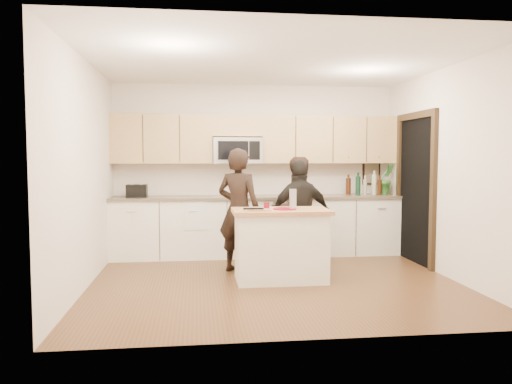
{
  "coord_description": "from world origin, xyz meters",
  "views": [
    {
      "loc": [
        -0.95,
        -6.04,
        1.55
      ],
      "look_at": [
        -0.19,
        0.35,
        1.1
      ],
      "focal_mm": 35.0,
      "sensor_mm": 36.0,
      "label": 1
    }
  ],
  "objects": [
    {
      "name": "bottle_cluster",
      "position": [
        1.74,
        1.71,
        1.11
      ],
      "size": [
        0.55,
        0.26,
        0.39
      ],
      "color": "#361709",
      "rests_on": "back_cabinetry"
    },
    {
      "name": "floor",
      "position": [
        0.0,
        0.0,
        0.0
      ],
      "size": [
        4.5,
        4.5,
        0.0
      ],
      "primitive_type": "plane",
      "color": "#52381C",
      "rests_on": "ground"
    },
    {
      "name": "upper_cabinetry",
      "position": [
        0.03,
        1.83,
        1.84
      ],
      "size": [
        4.5,
        0.33,
        0.75
      ],
      "color": "tan",
      "rests_on": "ground"
    },
    {
      "name": "framed_picture",
      "position": [
        1.95,
        1.98,
        1.28
      ],
      "size": [
        0.3,
        0.03,
        0.38
      ],
      "color": "black",
      "rests_on": "ground"
    },
    {
      "name": "back_cabinetry",
      "position": [
        0.0,
        1.69,
        0.47
      ],
      "size": [
        4.5,
        0.66,
        0.94
      ],
      "color": "white",
      "rests_on": "ground"
    },
    {
      "name": "red_plate",
      "position": [
        0.13,
        0.01,
        0.91
      ],
      "size": [
        0.29,
        0.29,
        0.02
      ],
      "primitive_type": "cylinder",
      "color": "maroon",
      "rests_on": "island"
    },
    {
      "name": "island",
      "position": [
        0.09,
        0.05,
        0.45
      ],
      "size": [
        1.2,
        0.71,
        0.9
      ],
      "rotation": [
        0.0,
        0.0,
        -0.01
      ],
      "color": "white",
      "rests_on": "ground"
    },
    {
      "name": "orchid",
      "position": [
        2.1,
        1.72,
        1.19
      ],
      "size": [
        0.31,
        0.27,
        0.51
      ],
      "primitive_type": "imported",
      "rotation": [
        0.0,
        0.0,
        0.17
      ],
      "color": "#347830",
      "rests_on": "back_cabinetry"
    },
    {
      "name": "woman_left",
      "position": [
        -0.39,
        0.6,
        0.83
      ],
      "size": [
        0.73,
        0.65,
        1.67
      ],
      "primitive_type": "imported",
      "rotation": [
        0.0,
        0.0,
        2.61
      ],
      "color": "black",
      "rests_on": "ground"
    },
    {
      "name": "woman_right",
      "position": [
        0.46,
        0.6,
        0.76
      ],
      "size": [
        0.94,
        0.51,
        1.51
      ],
      "primitive_type": "imported",
      "rotation": [
        0.0,
        0.0,
        3.31
      ],
      "color": "black",
      "rests_on": "ground"
    },
    {
      "name": "drink_glass",
      "position": [
        -0.09,
        0.04,
        0.95
      ],
      "size": [
        0.07,
        0.07,
        0.09
      ],
      "primitive_type": "cylinder",
      "color": "maroon",
      "rests_on": "island"
    },
    {
      "name": "tongs",
      "position": [
        -0.27,
        -0.11,
        0.93
      ],
      "size": [
        0.25,
        0.03,
        0.02
      ],
      "primitive_type": "cube",
      "rotation": [
        0.0,
        0.0,
        -0.01
      ],
      "color": "black",
      "rests_on": "cutting_board"
    },
    {
      "name": "dish_towel",
      "position": [
        -0.95,
        1.5,
        0.8
      ],
      "size": [
        0.34,
        0.6,
        0.48
      ],
      "color": "white",
      "rests_on": "ground"
    },
    {
      "name": "microwave",
      "position": [
        -0.31,
        1.8,
        1.65
      ],
      "size": [
        0.76,
        0.41,
        0.4
      ],
      "color": "silver",
      "rests_on": "ground"
    },
    {
      "name": "room_shell",
      "position": [
        0.0,
        0.0,
        1.73
      ],
      "size": [
        4.52,
        4.02,
        2.71
      ],
      "color": "beige",
      "rests_on": "ground"
    },
    {
      "name": "toaster",
      "position": [
        -1.85,
        1.67,
        1.04
      ],
      "size": [
        0.3,
        0.24,
        0.2
      ],
      "color": "black",
      "rests_on": "back_cabinetry"
    },
    {
      "name": "knife",
      "position": [
        -0.26,
        -0.18,
        0.92
      ],
      "size": [
        0.21,
        0.02,
        0.01
      ],
      "primitive_type": "cube",
      "rotation": [
        0.0,
        0.0,
        -0.01
      ],
      "color": "silver",
      "rests_on": "cutting_board"
    },
    {
      "name": "doorway",
      "position": [
        2.23,
        0.9,
        1.16
      ],
      "size": [
        0.06,
        1.25,
        2.2
      ],
      "color": "black",
      "rests_on": "ground"
    },
    {
      "name": "cutting_board",
      "position": [
        -0.2,
        -0.09,
        0.91
      ],
      "size": [
        0.26,
        0.19,
        0.02
      ],
      "primitive_type": "cube",
      "rotation": [
        0.0,
        0.0,
        -0.01
      ],
      "color": "tan",
      "rests_on": "island"
    },
    {
      "name": "woman_center",
      "position": [
        0.5,
        1.13,
        0.78
      ],
      "size": [
        0.86,
        0.74,
        1.55
      ],
      "primitive_type": "imported",
      "rotation": [
        0.0,
        0.0,
        3.36
      ],
      "color": "#312018",
      "rests_on": "ground"
    },
    {
      "name": "box_grater",
      "position": [
        0.23,
        -0.01,
        1.05
      ],
      "size": [
        0.09,
        0.06,
        0.26
      ],
      "color": "silver",
      "rests_on": "red_plate"
    }
  ]
}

